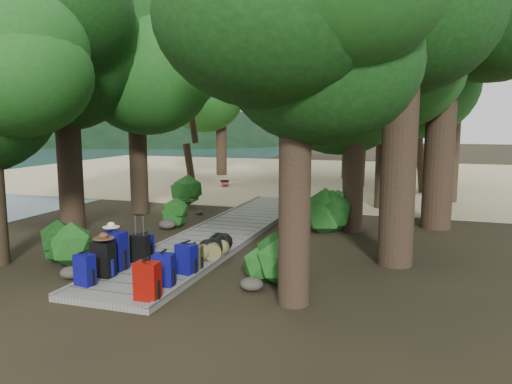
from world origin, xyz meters
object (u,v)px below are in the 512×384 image
(backpack_right_c, at_px, (186,257))
(sun_lounger, at_px, (383,185))
(backpack_left_b, at_px, (103,257))
(duffel_right_black, at_px, (216,245))
(backpack_right_a, at_px, (147,279))
(backpack_right_d, at_px, (194,256))
(backpack_right_b, at_px, (164,268))
(backpack_left_a, at_px, (85,268))
(backpack_left_c, at_px, (114,249))
(lone_suitcase_on_sand, at_px, (296,188))
(backpack_left_d, at_px, (145,243))
(duffel_right_khaki, at_px, (212,250))
(suitcase_on_boardwalk, at_px, (140,248))
(kayak, at_px, (225,182))

(backpack_right_c, distance_m, sun_lounger, 13.74)
(backpack_left_b, bearing_deg, duffel_right_black, 58.16)
(backpack_right_a, xyz_separation_m, backpack_right_d, (-0.01, 1.87, -0.09))
(backpack_right_b, bearing_deg, sun_lounger, 71.96)
(backpack_left_a, bearing_deg, backpack_left_c, 101.19)
(backpack_left_c, xyz_separation_m, lone_suitcase_on_sand, (1.09, 11.32, -0.17))
(backpack_left_a, height_order, lone_suitcase_on_sand, backpack_left_a)
(backpack_left_d, xyz_separation_m, duffel_right_khaki, (1.58, 0.20, -0.07))
(backpack_left_d, xyz_separation_m, sun_lounger, (4.44, 12.43, -0.04))
(backpack_left_d, height_order, sun_lounger, sun_lounger)
(duffel_right_khaki, distance_m, duffel_right_black, 0.33)
(backpack_left_c, height_order, backpack_left_d, backpack_left_c)
(backpack_right_c, height_order, suitcase_on_boardwalk, backpack_right_c)
(backpack_right_a, bearing_deg, backpack_right_d, 87.69)
(backpack_right_a, distance_m, duffel_right_khaki, 2.74)
(backpack_left_a, height_order, backpack_right_d, backpack_left_a)
(backpack_left_c, distance_m, backpack_right_b, 1.58)
(backpack_right_c, distance_m, backpack_right_d, 0.34)
(backpack_right_b, bearing_deg, duffel_right_khaki, 80.31)
(backpack_right_a, distance_m, suitcase_on_boardwalk, 2.37)
(sun_lounger, bearing_deg, backpack_right_b, -110.36)
(backpack_left_a, height_order, backpack_right_c, backpack_right_c)
(backpack_right_d, xyz_separation_m, kayak, (-4.59, 13.21, -0.21))
(backpack_right_d, distance_m, sun_lounger, 13.41)
(backpack_right_b, xyz_separation_m, sun_lounger, (2.98, 14.21, -0.11))
(backpack_left_b, relative_size, lone_suitcase_on_sand, 1.06)
(backpack_left_a, height_order, sun_lounger, backpack_left_a)
(sun_lounger, bearing_deg, suitcase_on_boardwalk, -116.50)
(backpack_right_a, bearing_deg, lone_suitcase_on_sand, 89.33)
(backpack_right_a, relative_size, duffel_right_khaki, 1.29)
(backpack_right_a, height_order, suitcase_on_boardwalk, backpack_right_a)
(backpack_left_d, xyz_separation_m, backpack_right_b, (1.46, -1.78, 0.07))
(backpack_left_c, xyz_separation_m, kayak, (-3.05, 13.75, -0.37))
(backpack_right_b, height_order, sun_lounger, backpack_right_b)
(backpack_right_d, bearing_deg, backpack_left_a, -141.33)
(sun_lounger, bearing_deg, duffel_right_black, -112.24)
(duffel_right_khaki, bearing_deg, backpack_right_a, -116.22)
(backpack_left_b, bearing_deg, backpack_left_a, -90.19)
(backpack_left_a, relative_size, sun_lounger, 0.33)
(backpack_left_d, height_order, suitcase_on_boardwalk, suitcase_on_boardwalk)
(duffel_right_black, bearing_deg, suitcase_on_boardwalk, -150.63)
(backpack_right_d, height_order, suitcase_on_boardwalk, suitcase_on_boardwalk)
(backpack_left_d, height_order, duffel_right_black, backpack_left_d)
(sun_lounger, bearing_deg, backpack_left_b, -115.75)
(backpack_left_c, distance_m, suitcase_on_boardwalk, 0.68)
(backpack_right_d, distance_m, duffel_right_black, 1.19)
(backpack_right_c, distance_m, lone_suitcase_on_sand, 11.13)
(backpack_right_b, relative_size, backpack_right_c, 1.01)
(backpack_left_d, distance_m, suitcase_on_boardwalk, 0.62)
(backpack_left_c, bearing_deg, kayak, 106.08)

